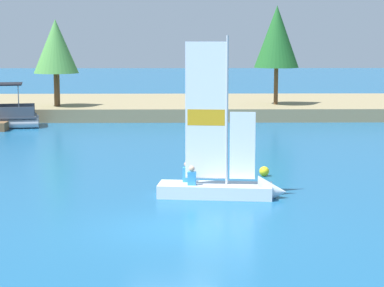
{
  "coord_description": "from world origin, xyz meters",
  "views": [
    {
      "loc": [
        0.3,
        -20.68,
        5.58
      ],
      "look_at": [
        0.73,
        8.7,
        1.2
      ],
      "focal_mm": 69.27,
      "sensor_mm": 36.0,
      "label": 1
    }
  ],
  "objects_px": {
    "sailboat": "(233,184)",
    "channel_buoy": "(264,171)",
    "wooden_dock": "(0,123)",
    "shoreline_tree_midleft": "(56,47)",
    "shoreline_tree_centre": "(277,37)"
  },
  "relations": [
    {
      "from": "sailboat",
      "to": "channel_buoy",
      "type": "relative_size",
      "value": 14.98
    },
    {
      "from": "channel_buoy",
      "to": "shoreline_tree_centre",
      "type": "bearing_deg",
      "value": 81.58
    },
    {
      "from": "wooden_dock",
      "to": "sailboat",
      "type": "height_order",
      "value": "sailboat"
    },
    {
      "from": "shoreline_tree_midleft",
      "to": "wooden_dock",
      "type": "height_order",
      "value": "shoreline_tree_midleft"
    },
    {
      "from": "wooden_dock",
      "to": "sailboat",
      "type": "xyz_separation_m",
      "value": [
        12.67,
        -19.57,
        0.2
      ]
    },
    {
      "from": "shoreline_tree_centre",
      "to": "sailboat",
      "type": "height_order",
      "value": "shoreline_tree_centre"
    },
    {
      "from": "sailboat",
      "to": "channel_buoy",
      "type": "distance_m",
      "value": 4.07
    },
    {
      "from": "shoreline_tree_midleft",
      "to": "sailboat",
      "type": "distance_m",
      "value": 25.95
    },
    {
      "from": "shoreline_tree_midleft",
      "to": "sailboat",
      "type": "relative_size",
      "value": 0.97
    },
    {
      "from": "wooden_dock",
      "to": "sailboat",
      "type": "relative_size",
      "value": 0.81
    },
    {
      "from": "shoreline_tree_midleft",
      "to": "shoreline_tree_centre",
      "type": "distance_m",
      "value": 14.56
    },
    {
      "from": "wooden_dock",
      "to": "shoreline_tree_midleft",
      "type": "bearing_deg",
      "value": 55.45
    },
    {
      "from": "shoreline_tree_centre",
      "to": "channel_buoy",
      "type": "xyz_separation_m",
      "value": [
        -3.1,
        -20.95,
        -5.16
      ]
    },
    {
      "from": "sailboat",
      "to": "channel_buoy",
      "type": "height_order",
      "value": "sailboat"
    },
    {
      "from": "sailboat",
      "to": "shoreline_tree_midleft",
      "type": "bearing_deg",
      "value": 119.49
    }
  ]
}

